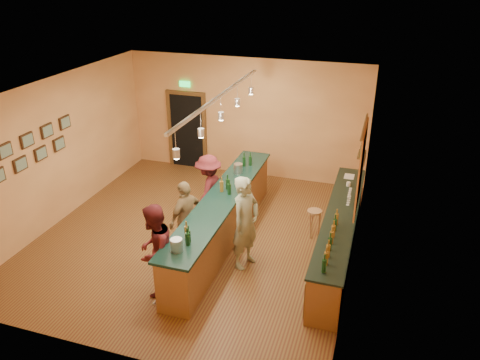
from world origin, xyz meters
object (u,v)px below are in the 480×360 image
(bartender, at_px, (246,223))
(customer_a, at_px, (155,250))
(back_counter, at_px, (339,234))
(customer_c, at_px, (209,190))
(tasting_bar, at_px, (223,215))
(bar_stool, at_px, (314,217))
(customer_b, at_px, (186,217))

(bartender, xyz_separation_m, customer_a, (-1.26, -1.26, -0.08))
(back_counter, relative_size, bartender, 2.44)
(customer_a, distance_m, customer_c, 2.58)
(back_counter, bearing_deg, customer_c, 171.13)
(tasting_bar, bearing_deg, bar_stool, 22.51)
(back_counter, xyz_separation_m, customer_a, (-2.93, -2.13, 0.37))
(back_counter, xyz_separation_m, tasting_bar, (-2.39, -0.18, 0.12))
(bartender, bearing_deg, tasting_bar, 66.62)
(tasting_bar, height_order, customer_b, customer_b)
(back_counter, distance_m, bartender, 1.94)
(back_counter, height_order, customer_a, customer_a)
(customer_a, bearing_deg, bar_stool, 136.39)
(tasting_bar, relative_size, customer_b, 3.27)
(customer_c, bearing_deg, tasting_bar, 45.04)
(customer_a, relative_size, customer_b, 1.10)
(back_counter, relative_size, customer_b, 2.92)
(bar_stool, bearing_deg, back_counter, -43.84)
(tasting_bar, height_order, customer_a, customer_a)
(bartender, relative_size, customer_b, 1.20)
(customer_a, bearing_deg, customer_b, 177.50)
(bar_stool, bearing_deg, bartender, -127.32)
(back_counter, distance_m, customer_c, 2.99)
(customer_a, xyz_separation_m, customer_c, (0.00, 2.58, -0.05))
(back_counter, relative_size, tasting_bar, 0.89)
(tasting_bar, height_order, bar_stool, tasting_bar)
(customer_c, bearing_deg, back_counter, 85.52)
(back_counter, height_order, bar_stool, back_counter)
(customer_b, relative_size, customer_c, 0.96)
(back_counter, bearing_deg, tasting_bar, -175.66)
(bartender, distance_m, customer_b, 1.27)
(tasting_bar, distance_m, customer_c, 0.87)
(customer_b, bearing_deg, customer_a, 18.75)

